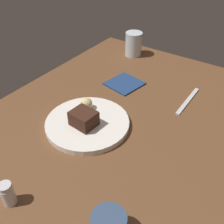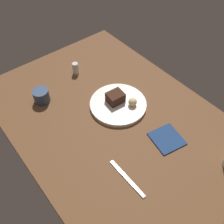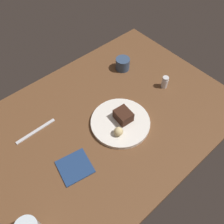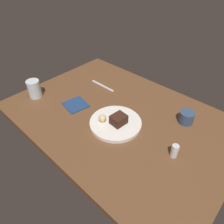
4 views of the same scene
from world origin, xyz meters
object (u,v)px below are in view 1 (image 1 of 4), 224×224
bread_roll (86,104)px  water_glass (134,44)px  folded_napkin (124,84)px  chocolate_cake_slice (84,118)px  butter_knife (188,101)px  dessert_plate (87,123)px  salt_shaker (8,194)px

bread_roll → water_glass: water_glass is taller
folded_napkin → bread_roll: bearing=-1.7°
chocolate_cake_slice → water_glass: bearing=-164.9°
butter_knife → folded_napkin: bearing=96.9°
bread_roll → water_glass: size_ratio=0.37×
dessert_plate → chocolate_cake_slice: (1.83, 0.22, 3.34)cm
bread_roll → butter_knife: (-25.79, 25.80, -3.59)cm
dessert_plate → salt_shaker: 32.38cm
dessert_plate → salt_shaker: size_ratio=4.14×
water_glass → butter_knife: water_glass is taller
folded_napkin → butter_knife: bearing=97.0°
salt_shaker → butter_knife: bearing=163.2°
dessert_plate → bread_roll: bearing=-139.7°
chocolate_cake_slice → bread_roll: size_ratio=1.89×
water_glass → folded_napkin: 27.38cm
salt_shaker → bread_roll: bearing=-169.9°
butter_knife → folded_napkin: folded_napkin is taller
chocolate_cake_slice → folded_napkin: (-29.67, -3.89, -3.97)cm
chocolate_cake_slice → bread_roll: bearing=-146.7°
bread_roll → butter_knife: bread_roll is taller
chocolate_cake_slice → folded_napkin: chocolate_cake_slice is taller
salt_shaker → water_glass: 86.40cm
bread_roll → folded_napkin: 22.98cm
chocolate_cake_slice → butter_knife: 39.24cm
butter_knife → folded_napkin: (3.09, -25.11, 0.05)cm
dessert_plate → chocolate_cake_slice: chocolate_cake_slice is taller
dessert_plate → water_glass: water_glass is taller
chocolate_cake_slice → folded_napkin: bearing=-172.5°
chocolate_cake_slice → water_glass: water_glass is taller
dessert_plate → salt_shaker: bearing=4.1°
chocolate_cake_slice → water_glass: 56.29cm
chocolate_cake_slice → water_glass: size_ratio=0.70×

